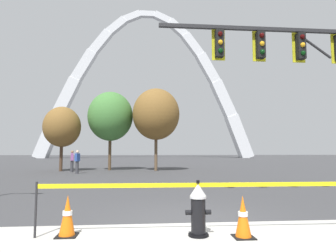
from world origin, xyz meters
TOP-DOWN VIEW (x-y plane):
  - ground_plane at (0.00, 0.00)m, footprint 240.00×240.00m
  - fire_hydrant at (0.02, -1.02)m, footprint 0.46×0.48m
  - caution_tape_barrier at (0.33, -0.94)m, footprint 6.38×0.13m
  - traffic_cone_by_hydrant at (-2.31, -0.84)m, footprint 0.36×0.36m
  - traffic_cone_mid_sidewalk at (0.79, -1.19)m, footprint 0.36×0.36m
  - traffic_signal_gantry at (4.74, 2.85)m, footprint 7.82×0.44m
  - monument_arch at (-0.00, 62.62)m, footprint 51.00×2.81m
  - tree_far_left at (-7.23, 16.97)m, footprint 2.85×2.85m
  - tree_left_mid at (-3.61, 17.75)m, footprint 3.65×3.65m
  - tree_center_left at (0.08, 16.79)m, footprint 3.73×3.73m
  - pedestrian_walking_left at (-6.15, 15.91)m, footprint 0.27×0.37m
  - pedestrian_standing_center at (-5.42, 14.29)m, footprint 0.33×0.39m

SIDE VIEW (x-z plane):
  - ground_plane at x=0.00m, z-range 0.00..0.00m
  - traffic_cone_by_hydrant at x=-2.31m, z-range -0.01..0.72m
  - traffic_cone_mid_sidewalk at x=0.79m, z-range -0.01..0.72m
  - fire_hydrant at x=0.02m, z-range -0.03..0.96m
  - caution_tape_barrier at x=0.33m, z-range 0.20..1.18m
  - pedestrian_walking_left at x=-6.15m, z-range 0.02..1.61m
  - pedestrian_standing_center at x=-5.42m, z-range 0.02..1.61m
  - tree_far_left at x=-7.23m, z-range 0.92..5.91m
  - tree_left_mid at x=-3.61m, z-range 1.18..7.56m
  - traffic_signal_gantry at x=4.74m, z-range 1.40..7.40m
  - tree_center_left at x=0.08m, z-range 1.20..7.73m
  - monument_arch at x=0.00m, z-range -2.08..34.10m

